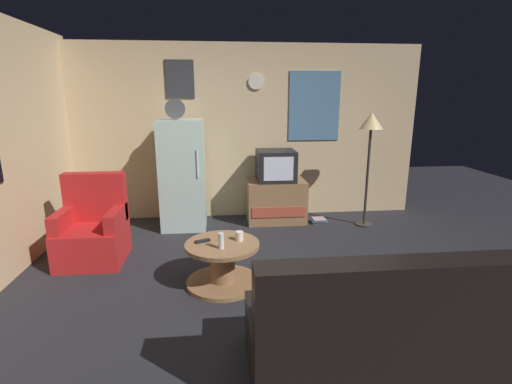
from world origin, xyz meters
The scene contains 13 objects.
ground_plane centered at (0.00, 0.00, 0.00)m, with size 12.00×12.00×0.00m, color #232328.
wall_with_art centered at (0.01, 2.45, 1.27)m, with size 5.20×0.12×2.53m.
fridge centered at (-0.90, 1.96, 0.75)m, with size 0.60×0.62×1.77m.
tv_stand centered at (0.42, 2.06, 0.31)m, with size 0.84×0.53×0.61m.
crt_tv centered at (0.41, 2.06, 0.83)m, with size 0.54×0.51×0.44m.
standing_lamp centered at (1.66, 1.76, 1.36)m, with size 0.32×0.32×1.59m.
coffee_table centered at (-0.39, 0.19, 0.22)m, with size 0.72×0.72×0.43m.
wine_glass centered at (-0.40, 0.06, 0.51)m, with size 0.05×0.05×0.15m, color silver.
mug_ceramic_white centered at (-0.22, 0.25, 0.48)m, with size 0.08×0.08×0.09m, color silver.
remote_control centered at (-0.58, 0.24, 0.44)m, with size 0.15×0.04×0.02m, color black.
armchair centered at (-1.82, 0.94, 0.34)m, with size 0.68×0.68×0.96m.
couch centered at (0.62, -1.15, 0.31)m, with size 1.70×0.80×0.92m.
book_stack centered at (1.03, 1.90, 0.04)m, with size 0.22×0.17×0.07m.
Camera 1 is at (-0.40, -3.23, 1.82)m, focal length 26.57 mm.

